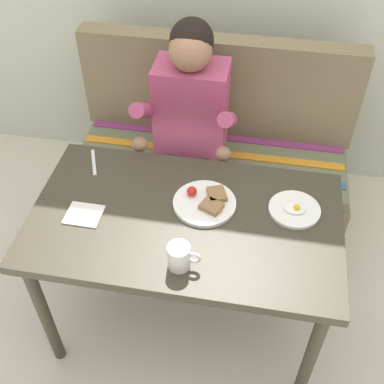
% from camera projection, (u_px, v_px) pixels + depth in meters
% --- Properties ---
extents(ground_plane, '(8.00, 8.00, 0.00)m').
position_uv_depth(ground_plane, '(187.00, 318.00, 2.35)').
color(ground_plane, beige).
extents(table, '(1.20, 0.70, 0.73)m').
position_uv_depth(table, '(185.00, 231.00, 1.90)').
color(table, '#373225').
rests_on(table, ground).
extents(couch, '(1.44, 0.56, 1.00)m').
position_uv_depth(couch, '(212.00, 166.00, 2.66)').
color(couch, '#786A4C').
rests_on(couch, ground).
extents(person, '(0.45, 0.61, 1.21)m').
position_uv_depth(person, '(189.00, 122.00, 2.26)').
color(person, '#AE4368').
rests_on(person, ground).
extents(plate_breakfast, '(0.25, 0.25, 0.05)m').
position_uv_depth(plate_breakfast, '(206.00, 202.00, 1.88)').
color(plate_breakfast, white).
rests_on(plate_breakfast, table).
extents(plate_eggs, '(0.20, 0.20, 0.04)m').
position_uv_depth(plate_eggs, '(294.00, 209.00, 1.86)').
color(plate_eggs, white).
rests_on(plate_eggs, table).
extents(coffee_mug, '(0.12, 0.08, 0.10)m').
position_uv_depth(coffee_mug, '(180.00, 256.00, 1.64)').
color(coffee_mug, white).
rests_on(coffee_mug, table).
extents(napkin, '(0.14, 0.12, 0.01)m').
position_uv_depth(napkin, '(84.00, 215.00, 1.85)').
color(napkin, silver).
rests_on(napkin, table).
extents(fork, '(0.08, 0.16, 0.00)m').
position_uv_depth(fork, '(94.00, 162.00, 2.07)').
color(fork, silver).
rests_on(fork, table).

